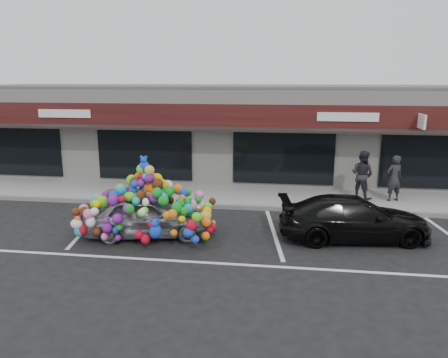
# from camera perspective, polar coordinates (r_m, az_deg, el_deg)

# --- Properties ---
(ground) EXTENTS (90.00, 90.00, 0.00)m
(ground) POSITION_cam_1_polar(r_m,az_deg,el_deg) (13.85, -5.23, -6.73)
(ground) COLOR black
(ground) RESTS_ON ground
(shop_building) EXTENTS (24.00, 7.20, 4.31)m
(shop_building) POSITION_cam_1_polar(r_m,az_deg,el_deg) (21.47, -0.21, 6.40)
(shop_building) COLOR silver
(shop_building) RESTS_ON ground
(sidewalk) EXTENTS (26.00, 3.00, 0.15)m
(sidewalk) POSITION_cam_1_polar(r_m,az_deg,el_deg) (17.56, -2.28, -2.10)
(sidewalk) COLOR gray
(sidewalk) RESTS_ON ground
(kerb) EXTENTS (26.00, 0.18, 0.16)m
(kerb) POSITION_cam_1_polar(r_m,az_deg,el_deg) (16.14, -3.22, -3.49)
(kerb) COLOR slate
(kerb) RESTS_ON ground
(parking_stripe_left) EXTENTS (0.73, 4.37, 0.01)m
(parking_stripe_left) POSITION_cam_1_polar(r_m,az_deg,el_deg) (15.05, -17.06, -5.61)
(parking_stripe_left) COLOR silver
(parking_stripe_left) RESTS_ON ground
(parking_stripe_mid) EXTENTS (0.73, 4.37, 0.01)m
(parking_stripe_mid) POSITION_cam_1_polar(r_m,az_deg,el_deg) (13.70, 6.53, -6.97)
(parking_stripe_mid) COLOR silver
(parking_stripe_mid) RESTS_ON ground
(lane_line) EXTENTS (14.00, 0.12, 0.01)m
(lane_line) POSITION_cam_1_polar(r_m,az_deg,el_deg) (11.43, 2.08, -11.11)
(lane_line) COLOR silver
(lane_line) RESTS_ON ground
(toy_car) EXTENTS (2.75, 4.28, 2.34)m
(toy_car) POSITION_cam_1_polar(r_m,az_deg,el_deg) (13.32, -10.00, -4.09)
(toy_car) COLOR #A2A6AD
(toy_car) RESTS_ON ground
(black_sedan) EXTENTS (2.35, 4.58, 1.27)m
(black_sedan) POSITION_cam_1_polar(r_m,az_deg,el_deg) (13.49, 16.63, -4.94)
(black_sedan) COLOR black
(black_sedan) RESTS_ON ground
(pedestrian_a) EXTENTS (0.74, 0.62, 1.73)m
(pedestrian_a) POSITION_cam_1_polar(r_m,az_deg,el_deg) (17.47, 21.33, 0.09)
(pedestrian_a) COLOR black
(pedestrian_a) RESTS_ON sidewalk
(pedestrian_b) EXTENTS (1.14, 1.11, 1.85)m
(pedestrian_b) POSITION_cam_1_polar(r_m,az_deg,el_deg) (17.42, 17.59, 0.55)
(pedestrian_b) COLOR black
(pedestrian_b) RESTS_ON sidewalk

